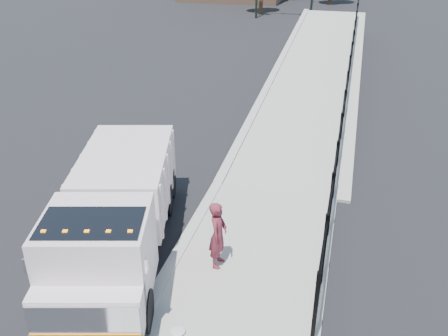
# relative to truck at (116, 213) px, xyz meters

# --- Properties ---
(ground) EXTENTS (120.00, 120.00, 0.00)m
(ground) POSITION_rel_truck_xyz_m (1.38, 0.18, -1.33)
(ground) COLOR black
(ground) RESTS_ON ground
(sidewalk) EXTENTS (3.55, 12.00, 0.12)m
(sidewalk) POSITION_rel_truck_xyz_m (3.31, -1.82, -1.27)
(sidewalk) COLOR #9E998E
(sidewalk) RESTS_ON ground
(curb) EXTENTS (0.30, 12.00, 0.16)m
(curb) POSITION_rel_truck_xyz_m (1.38, -1.82, -1.25)
(curb) COLOR #ADAAA3
(curb) RESTS_ON ground
(ramp) EXTENTS (3.95, 24.06, 3.19)m
(ramp) POSITION_rel_truck_xyz_m (3.51, 16.18, -1.33)
(ramp) COLOR #9E998E
(ramp) RESTS_ON ground
(iron_fence) EXTENTS (0.10, 28.00, 1.80)m
(iron_fence) POSITION_rel_truck_xyz_m (4.93, 12.18, -0.43)
(iron_fence) COLOR black
(iron_fence) RESTS_ON ground
(truck) EXTENTS (3.89, 7.24, 2.37)m
(truck) POSITION_rel_truck_xyz_m (0.00, 0.00, 0.00)
(truck) COLOR black
(truck) RESTS_ON ground
(worker) EXTENTS (0.42, 0.63, 1.70)m
(worker) POSITION_rel_truck_xyz_m (2.48, 0.23, -0.36)
(worker) COLOR maroon
(worker) RESTS_ON sidewalk
(debris) EXTENTS (0.33, 0.33, 0.08)m
(debris) POSITION_rel_truck_xyz_m (2.27, -2.12, -1.17)
(debris) COLOR silver
(debris) RESTS_ON sidewalk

